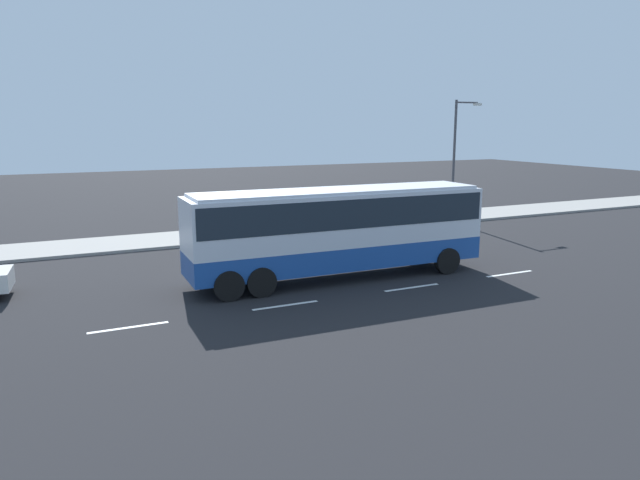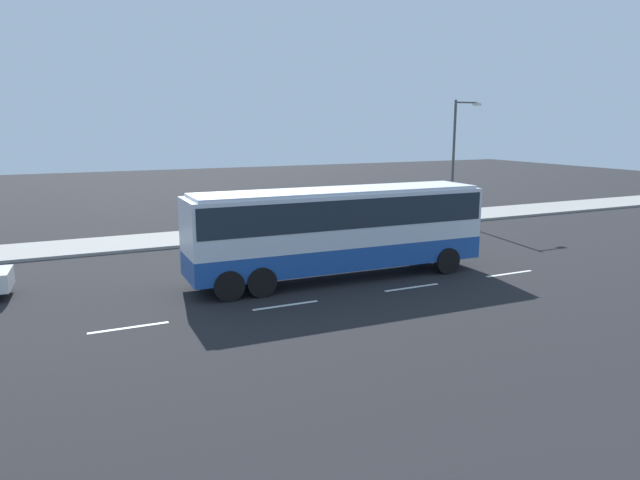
{
  "view_description": "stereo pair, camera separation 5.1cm",
  "coord_description": "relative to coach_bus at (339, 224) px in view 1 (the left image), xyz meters",
  "views": [
    {
      "loc": [
        -11.91,
        -20.85,
        6.13
      ],
      "look_at": [
        -2.38,
        -0.62,
        1.63
      ],
      "focal_mm": 32.44,
      "sensor_mm": 36.0,
      "label": 1
    },
    {
      "loc": [
        -11.95,
        -20.83,
        6.13
      ],
      "look_at": [
        -2.38,
        -0.62,
        1.63
      ],
      "focal_mm": 32.44,
      "sensor_mm": 36.0,
      "label": 2
    }
  ],
  "objects": [
    {
      "name": "ground_plane",
      "position": [
        1.6,
        0.7,
        -2.24
      ],
      "size": [
        120.0,
        120.0,
        0.0
      ],
      "primitive_type": "plane",
      "color": "black"
    },
    {
      "name": "sidewalk_curb",
      "position": [
        1.6,
        10.57,
        -2.17
      ],
      "size": [
        80.0,
        4.0,
        0.15
      ],
      "primitive_type": "cube",
      "color": "gray",
      "rests_on": "ground_plane"
    },
    {
      "name": "lane_centreline",
      "position": [
        -3.5,
        -2.42,
        -2.24
      ],
      "size": [
        23.69,
        0.16,
        0.01
      ],
      "color": "white",
      "rests_on": "ground_plane"
    },
    {
      "name": "coach_bus",
      "position": [
        0.0,
        0.0,
        0.0
      ],
      "size": [
        12.16,
        2.87,
        3.62
      ],
      "rotation": [
        0.0,
        0.0,
        -0.02
      ],
      "color": "#1E4C9E",
      "rests_on": "ground_plane"
    },
    {
      "name": "pedestrian_near_curb",
      "position": [
        -1.96,
        9.05,
        -1.18
      ],
      "size": [
        0.32,
        0.32,
        1.59
      ],
      "rotation": [
        0.0,
        0.0,
        5.67
      ],
      "color": "black",
      "rests_on": "sidewalk_curb"
    },
    {
      "name": "street_lamp",
      "position": [
        12.92,
        9.13,
        2.18
      ],
      "size": [
        1.97,
        0.24,
        7.44
      ],
      "color": "#47474C",
      "rests_on": "sidewalk_curb"
    }
  ]
}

